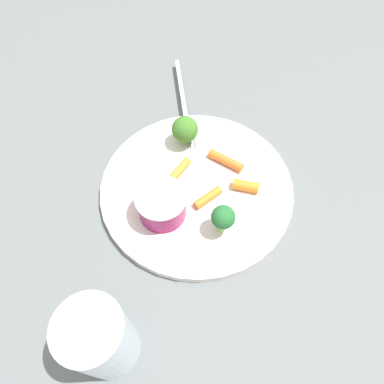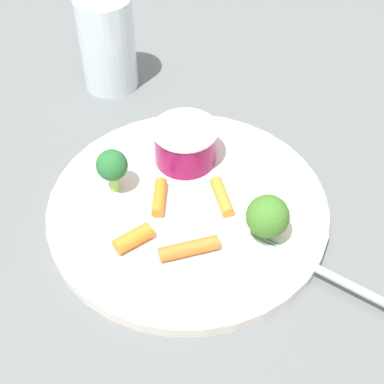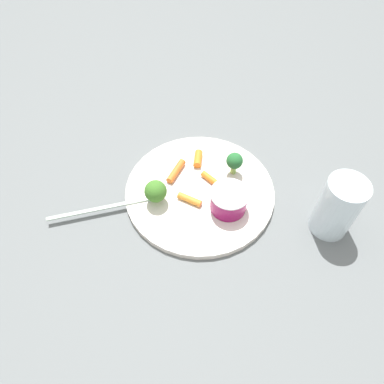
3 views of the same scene
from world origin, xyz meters
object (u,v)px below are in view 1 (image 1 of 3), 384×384
at_px(carrot_stick_3, 226,160).
at_px(carrot_stick_1, 208,198).
at_px(carrot_stick_0, 179,171).
at_px(fork, 183,102).
at_px(sauce_cup, 162,205).
at_px(broccoli_floret_0, 223,218).
at_px(broccoli_floret_1, 185,130).
at_px(plate, 197,188).
at_px(carrot_stick_2, 246,186).
at_px(drinking_glass, 101,339).

bearing_deg(carrot_stick_3, carrot_stick_1, 154.79).
distance_m(carrot_stick_0, fork, 0.14).
height_order(sauce_cup, carrot_stick_3, sauce_cup).
xyz_separation_m(broccoli_floret_0, carrot_stick_0, (0.09, 0.05, -0.02)).
bearing_deg(carrot_stick_0, broccoli_floret_1, -9.53).
bearing_deg(fork, broccoli_floret_1, -178.81).
height_order(plate, carrot_stick_2, carrot_stick_2).
bearing_deg(carrot_stick_0, carrot_stick_1, -139.61).
relative_size(broccoli_floret_1, drinking_glass, 0.42).
height_order(plate, broccoli_floret_0, broccoli_floret_0).
xyz_separation_m(broccoli_floret_0, carrot_stick_2, (0.06, -0.04, -0.02)).
relative_size(carrot_stick_1, carrot_stick_2, 1.19).
bearing_deg(broccoli_floret_1, broccoli_floret_0, -163.07).
bearing_deg(carrot_stick_2, carrot_stick_0, 72.23).
distance_m(plate, carrot_stick_1, 0.03).
xyz_separation_m(broccoli_floret_0, carrot_stick_1, (0.04, 0.02, -0.02)).
bearing_deg(carrot_stick_3, fork, 25.37).
bearing_deg(carrot_stick_2, plate, 83.84).
xyz_separation_m(carrot_stick_0, drinking_glass, (-0.22, 0.08, 0.04)).
bearing_deg(carrot_stick_1, drinking_glass, 147.62).
bearing_deg(broccoli_floret_1, sauce_cup, 165.34).
bearing_deg(broccoli_floret_0, fork, 11.34).
xyz_separation_m(carrot_stick_2, drinking_glass, (-0.20, 0.17, 0.04)).
relative_size(plate, drinking_glass, 2.39).
height_order(carrot_stick_2, drinking_glass, drinking_glass).
bearing_deg(carrot_stick_2, carrot_stick_3, 27.94).
xyz_separation_m(carrot_stick_1, fork, (0.18, 0.03, -0.00)).
bearing_deg(carrot_stick_1, broccoli_floret_0, -160.75).
xyz_separation_m(plate, drinking_glass, (-0.20, 0.10, 0.05)).
height_order(carrot_stick_1, carrot_stick_3, carrot_stick_3).
bearing_deg(plate, drinking_glass, 153.84).
xyz_separation_m(sauce_cup, broccoli_floret_0, (-0.03, -0.08, 0.01)).
height_order(sauce_cup, carrot_stick_0, sauce_cup).
bearing_deg(carrot_stick_1, carrot_stick_3, -25.21).
distance_m(broccoli_floret_0, carrot_stick_0, 0.11).
height_order(broccoli_floret_1, carrot_stick_1, broccoli_floret_1).
xyz_separation_m(plate, carrot_stick_3, (0.04, -0.04, 0.01)).
distance_m(fork, drinking_glass, 0.38).
height_order(carrot_stick_0, carrot_stick_1, same).
relative_size(sauce_cup, fork, 0.32).
relative_size(broccoli_floret_0, broccoli_floret_1, 1.00).
bearing_deg(fork, sauce_cup, 171.75).
height_order(plate, sauce_cup, sauce_cup).
bearing_deg(carrot_stick_1, sauce_cup, 106.97).
xyz_separation_m(broccoli_floret_0, fork, (0.23, 0.05, -0.03)).
relative_size(carrot_stick_0, carrot_stick_3, 0.82).
xyz_separation_m(broccoli_floret_1, drinking_glass, (-0.28, 0.08, 0.02)).
height_order(carrot_stick_0, fork, carrot_stick_0).
distance_m(plate, broccoli_floret_1, 0.09).
bearing_deg(sauce_cup, broccoli_floret_0, -108.69).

